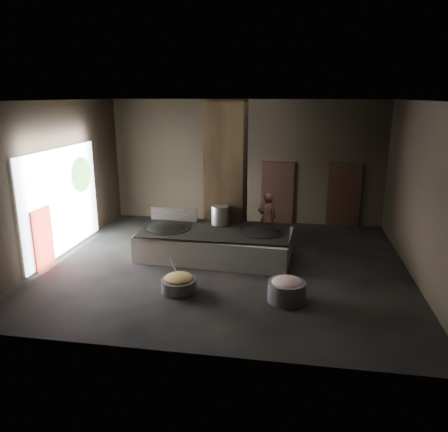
% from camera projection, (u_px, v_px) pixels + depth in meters
% --- Properties ---
extents(floor, '(10.00, 9.00, 0.10)m').
position_uv_depth(floor, '(226.00, 266.00, 12.40)').
color(floor, black).
rests_on(floor, ground).
extents(ceiling, '(10.00, 9.00, 0.10)m').
position_uv_depth(ceiling, '(226.00, 98.00, 11.17)').
color(ceiling, black).
rests_on(ceiling, back_wall).
extents(back_wall, '(10.00, 0.10, 4.50)m').
position_uv_depth(back_wall, '(246.00, 162.00, 16.11)').
color(back_wall, black).
rests_on(back_wall, ground).
extents(front_wall, '(10.00, 0.10, 4.50)m').
position_uv_depth(front_wall, '(183.00, 239.00, 7.46)').
color(front_wall, black).
rests_on(front_wall, ground).
extents(left_wall, '(0.10, 9.00, 4.50)m').
position_uv_depth(left_wall, '(53.00, 181.00, 12.60)').
color(left_wall, black).
rests_on(left_wall, ground).
extents(right_wall, '(0.10, 9.00, 4.50)m').
position_uv_depth(right_wall, '(423.00, 193.00, 10.98)').
color(right_wall, black).
rests_on(right_wall, ground).
extents(pillar, '(1.20, 1.20, 4.50)m').
position_uv_depth(pillar, '(226.00, 174.00, 13.64)').
color(pillar, black).
rests_on(pillar, ground).
extents(hearth_platform, '(4.52, 2.38, 0.76)m').
position_uv_depth(hearth_platform, '(215.00, 244.00, 12.86)').
color(hearth_platform, silver).
rests_on(hearth_platform, ground).
extents(platform_cap, '(4.30, 2.06, 0.03)m').
position_uv_depth(platform_cap, '(215.00, 230.00, 12.74)').
color(platform_cap, black).
rests_on(platform_cap, hearth_platform).
extents(wok_left, '(1.38, 1.38, 0.38)m').
position_uv_depth(wok_left, '(167.00, 231.00, 12.95)').
color(wok_left, black).
rests_on(wok_left, hearth_platform).
extents(wok_left_rim, '(1.41, 1.41, 0.05)m').
position_uv_depth(wok_left_rim, '(167.00, 228.00, 12.93)').
color(wok_left_rim, black).
rests_on(wok_left_rim, hearth_platform).
extents(wok_right, '(1.29, 1.29, 0.36)m').
position_uv_depth(wok_right, '(261.00, 234.00, 12.59)').
color(wok_right, black).
rests_on(wok_right, hearth_platform).
extents(wok_right_rim, '(1.32, 1.32, 0.05)m').
position_uv_depth(wok_right_rim, '(261.00, 232.00, 12.57)').
color(wok_right_rim, black).
rests_on(wok_right_rim, hearth_platform).
extents(stock_pot, '(0.53, 0.53, 0.57)m').
position_uv_depth(stock_pot, '(220.00, 215.00, 13.17)').
color(stock_pot, silver).
rests_on(stock_pot, hearth_platform).
extents(splash_guard, '(1.53, 0.16, 0.38)m').
position_uv_depth(splash_guard, '(174.00, 215.00, 13.63)').
color(splash_guard, black).
rests_on(splash_guard, hearth_platform).
extents(cook, '(0.69, 0.55, 1.67)m').
position_uv_depth(cook, '(267.00, 218.00, 13.96)').
color(cook, '#94624B').
rests_on(cook, ground).
extents(veg_basin, '(0.89, 0.89, 0.32)m').
position_uv_depth(veg_basin, '(179.00, 285.00, 10.62)').
color(veg_basin, slate).
rests_on(veg_basin, ground).
extents(veg_fill, '(0.71, 0.71, 0.22)m').
position_uv_depth(veg_fill, '(179.00, 278.00, 10.57)').
color(veg_fill, '#94A34E').
rests_on(veg_fill, veg_basin).
extents(ladle, '(0.16, 0.32, 0.61)m').
position_uv_depth(ladle, '(174.00, 268.00, 10.69)').
color(ladle, silver).
rests_on(ladle, veg_basin).
extents(meat_basin, '(1.09, 1.09, 0.48)m').
position_uv_depth(meat_basin, '(287.00, 291.00, 10.11)').
color(meat_basin, slate).
rests_on(meat_basin, ground).
extents(meat_fill, '(0.73, 0.73, 0.28)m').
position_uv_depth(meat_fill, '(287.00, 283.00, 10.05)').
color(meat_fill, tan).
rests_on(meat_fill, meat_basin).
extents(doorway_near, '(1.18, 0.08, 2.38)m').
position_uv_depth(doorway_near, '(277.00, 194.00, 16.13)').
color(doorway_near, black).
rests_on(doorway_near, ground).
extents(doorway_near_glow, '(0.77, 0.04, 1.81)m').
position_uv_depth(doorway_near_glow, '(270.00, 195.00, 16.27)').
color(doorway_near_glow, '#8C6647').
rests_on(doorway_near_glow, ground).
extents(doorway_far, '(1.18, 0.08, 2.38)m').
position_uv_depth(doorway_far, '(344.00, 197.00, 15.75)').
color(doorway_far, black).
rests_on(doorway_far, ground).
extents(doorway_far_glow, '(0.85, 0.04, 2.01)m').
position_uv_depth(doorway_far_glow, '(347.00, 197.00, 15.81)').
color(doorway_far_glow, '#8C6647').
rests_on(doorway_far_glow, ground).
extents(left_opening, '(0.04, 4.20, 3.10)m').
position_uv_depth(left_opening, '(63.00, 201.00, 12.95)').
color(left_opening, white).
rests_on(left_opening, ground).
extents(pavilion_sliver, '(0.05, 0.90, 1.70)m').
position_uv_depth(pavilion_sliver, '(43.00, 239.00, 11.90)').
color(pavilion_sliver, maroon).
rests_on(pavilion_sliver, ground).
extents(tree_silhouette, '(0.28, 1.10, 1.10)m').
position_uv_depth(tree_silhouette, '(82.00, 175.00, 13.81)').
color(tree_silhouette, '#194714').
rests_on(tree_silhouette, left_opening).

